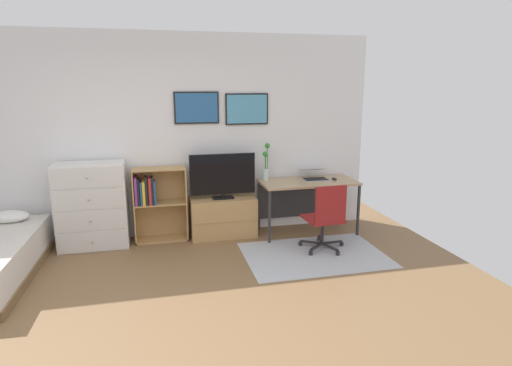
{
  "coord_description": "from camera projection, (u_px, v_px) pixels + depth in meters",
  "views": [
    {
      "loc": [
        0.08,
        -3.39,
        2.05
      ],
      "look_at": [
        1.25,
        1.5,
        0.88
      ],
      "focal_mm": 30.19,
      "sensor_mm": 36.0,
      "label": 1
    }
  ],
  "objects": [
    {
      "name": "area_rug",
      "position": [
        314.0,
        255.0,
        5.26
      ],
      "size": [
        1.7,
        1.2,
        0.01
      ],
      "primitive_type": "cube",
      "color": "#B2B7BC",
      "rests_on": "ground_plane"
    },
    {
      "name": "office_chair",
      "position": [
        326.0,
        216.0,
        5.29
      ],
      "size": [
        0.57,
        0.58,
        0.86
      ],
      "rotation": [
        0.0,
        0.0,
        0.06
      ],
      "color": "#232326",
      "rests_on": "ground_plane"
    },
    {
      "name": "bookshelf",
      "position": [
        155.0,
        199.0,
        5.65
      ],
      "size": [
        0.68,
        0.3,
        0.98
      ],
      "color": "tan",
      "rests_on": "ground_plane"
    },
    {
      "name": "bamboo_vase",
      "position": [
        266.0,
        164.0,
        5.93
      ],
      "size": [
        0.1,
        0.1,
        0.51
      ],
      "color": "silver",
      "rests_on": "desk"
    },
    {
      "name": "laptop",
      "position": [
        314.0,
        175.0,
        6.03
      ],
      "size": [
        0.35,
        0.38,
        0.15
      ],
      "rotation": [
        0.0,
        0.0,
        -0.02
      ],
      "color": "#B7B7BC",
      "rests_on": "desk"
    },
    {
      "name": "tv_stand",
      "position": [
        223.0,
        217.0,
        5.87
      ],
      "size": [
        0.88,
        0.41,
        0.54
      ],
      "color": "tan",
      "rests_on": "ground_plane"
    },
    {
      "name": "computer_mouse",
      "position": [
        334.0,
        179.0,
        5.98
      ],
      "size": [
        0.06,
        0.1,
        0.03
      ],
      "primitive_type": "ellipsoid",
      "color": "#262628",
      "rests_on": "desk"
    },
    {
      "name": "ground_plane",
      "position": [
        154.0,
        330.0,
        3.66
      ],
      "size": [
        7.2,
        7.2,
        0.0
      ],
      "primitive_type": "plane",
      "color": "brown"
    },
    {
      "name": "television",
      "position": [
        223.0,
        176.0,
        5.72
      ],
      "size": [
        0.88,
        0.16,
        0.61
      ],
      "color": "black",
      "rests_on": "tv_stand"
    },
    {
      "name": "desk",
      "position": [
        306.0,
        189.0,
        6.02
      ],
      "size": [
        1.32,
        0.64,
        0.74
      ],
      "color": "tan",
      "rests_on": "ground_plane"
    },
    {
      "name": "dresser",
      "position": [
        92.0,
        206.0,
        5.41
      ],
      "size": [
        0.85,
        0.46,
        1.09
      ],
      "color": "silver",
      "rests_on": "ground_plane"
    },
    {
      "name": "wall_back_with_posters",
      "position": [
        148.0,
        137.0,
        5.66
      ],
      "size": [
        6.12,
        0.09,
        2.7
      ],
      "color": "white",
      "rests_on": "ground_plane"
    }
  ]
}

